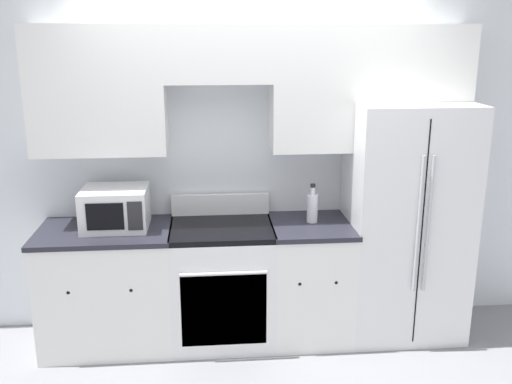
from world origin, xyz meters
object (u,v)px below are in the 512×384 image
at_px(oven_range, 222,282).
at_px(microwave, 115,208).
at_px(refrigerator, 404,220).
at_px(bottle, 312,207).

xyz_separation_m(oven_range, microwave, (-0.75, 0.04, 0.59)).
height_order(refrigerator, bottle, refrigerator).
xyz_separation_m(refrigerator, microwave, (-2.12, -0.01, 0.15)).
xyz_separation_m(microwave, bottle, (1.42, -0.00, -0.03)).
distance_m(refrigerator, bottle, 0.71).
distance_m(refrigerator, microwave, 2.13).
bearing_deg(oven_range, bottle, 3.32).
xyz_separation_m(oven_range, bottle, (0.67, 0.04, 0.55)).
bearing_deg(refrigerator, microwave, -179.75).
height_order(oven_range, microwave, microwave).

